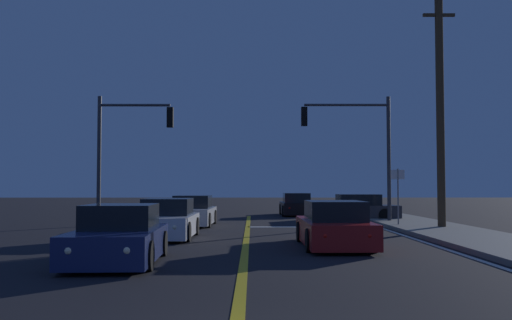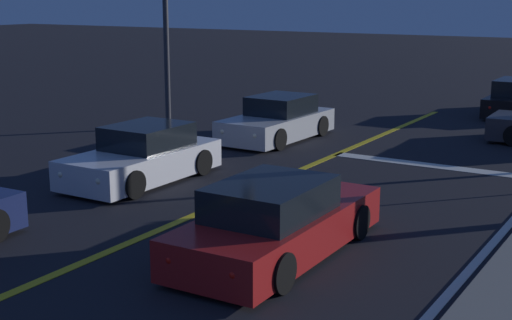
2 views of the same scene
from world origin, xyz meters
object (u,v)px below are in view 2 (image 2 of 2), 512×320
Objects in this scene: traffic_signal_far_left at (195,12)px; car_parked_curb_red at (277,223)px; car_following_oncoming_white at (143,157)px; car_far_approaching_silver at (278,121)px.

car_parked_curb_red is at bearing -47.60° from traffic_signal_far_left.
traffic_signal_far_left is at bearing -64.89° from car_following_oncoming_white.
car_parked_curb_red is at bearing 121.07° from car_far_approaching_silver.
car_far_approaching_silver is 4.41m from traffic_signal_far_left.
car_far_approaching_silver is 0.74× the size of traffic_signal_far_left.
car_parked_curb_red is 10.25m from car_far_approaching_silver.
car_following_oncoming_white is at bearing -65.28° from traffic_signal_far_left.
traffic_signal_far_left is (-2.99, -0.10, 3.25)m from car_far_approaching_silver.
car_parked_curb_red is 0.82× the size of traffic_signal_far_left.
car_parked_curb_red is 12.37m from traffic_signal_far_left.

